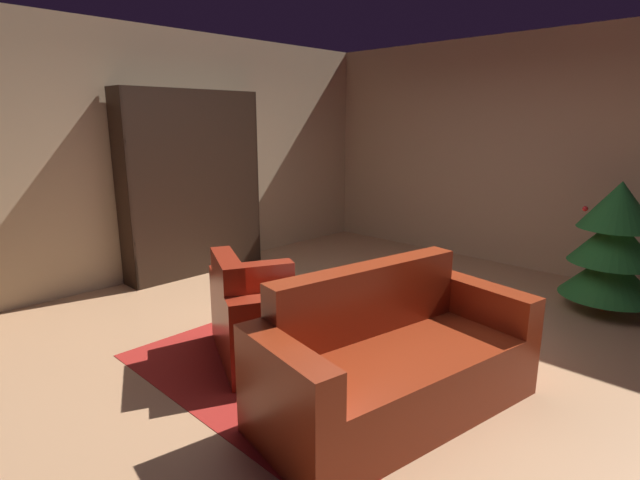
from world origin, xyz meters
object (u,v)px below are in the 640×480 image
(coffee_table, at_px, (325,306))
(decorated_tree, at_px, (614,245))
(bookshelf_unit, at_px, (202,186))
(bottle_on_table, at_px, (330,298))
(couch_red, at_px, (393,364))
(book_stack_on_table, at_px, (325,298))
(armchair_red, at_px, (261,320))

(coffee_table, height_order, decorated_tree, decorated_tree)
(bookshelf_unit, distance_m, coffee_table, 2.77)
(coffee_table, distance_m, bottle_on_table, 0.25)
(couch_red, distance_m, bottle_on_table, 0.66)
(coffee_table, height_order, book_stack_on_table, book_stack_on_table)
(coffee_table, bearing_deg, decorated_tree, 64.04)
(bookshelf_unit, relative_size, armchair_red, 1.79)
(book_stack_on_table, bearing_deg, bottle_on_table, -31.60)
(decorated_tree, bearing_deg, coffee_table, -115.96)
(bookshelf_unit, xyz_separation_m, couch_red, (3.39, -0.86, -0.71))
(bottle_on_table, distance_m, decorated_tree, 2.90)
(couch_red, height_order, coffee_table, couch_red)
(armchair_red, xyz_separation_m, couch_red, (1.15, 0.11, 0.01))
(book_stack_on_table, relative_size, decorated_tree, 0.16)
(bookshelf_unit, bearing_deg, bottle_on_table, -15.64)
(armchair_red, bearing_deg, couch_red, 5.47)
(couch_red, xyz_separation_m, decorated_tree, (0.48, 2.77, 0.34))
(armchair_red, relative_size, bottle_on_table, 4.80)
(bookshelf_unit, bearing_deg, decorated_tree, 26.26)
(bookshelf_unit, height_order, coffee_table, bookshelf_unit)
(bookshelf_unit, bearing_deg, couch_red, -14.22)
(armchair_red, xyz_separation_m, coffee_table, (0.38, 0.31, 0.13))
(bookshelf_unit, relative_size, decorated_tree, 1.70)
(couch_red, bearing_deg, book_stack_on_table, 167.71)
(couch_red, height_order, bottle_on_table, couch_red)
(decorated_tree, bearing_deg, bookshelf_unit, -153.74)
(couch_red, bearing_deg, bookshelf_unit, 165.78)
(armchair_red, distance_m, decorated_tree, 3.33)
(bookshelf_unit, relative_size, bottle_on_table, 8.58)
(bookshelf_unit, height_order, book_stack_on_table, bookshelf_unit)
(bookshelf_unit, xyz_separation_m, coffee_table, (2.62, -0.66, -0.59))
(couch_red, distance_m, coffee_table, 0.81)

